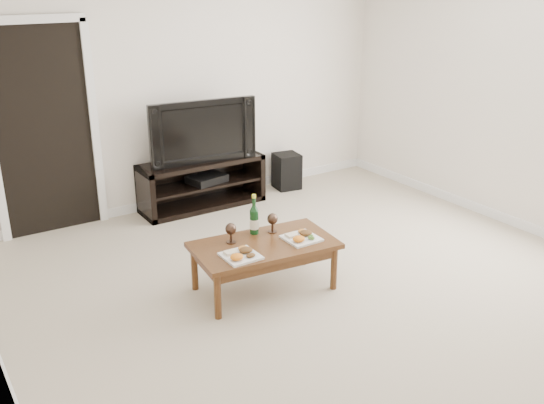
{
  "coord_description": "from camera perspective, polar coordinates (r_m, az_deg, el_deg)",
  "views": [
    {
      "loc": [
        -2.81,
        -3.32,
        2.49
      ],
      "look_at": [
        -0.25,
        0.64,
        0.7
      ],
      "focal_mm": 40.0,
      "sensor_mm": 36.0,
      "label": 1
    }
  ],
  "objects": [
    {
      "name": "floor",
      "position": [
        5.01,
        6.47,
        -9.14
      ],
      "size": [
        5.5,
        5.5,
        0.0
      ],
      "primitive_type": "plane",
      "color": "#BBAB96",
      "rests_on": "ground"
    },
    {
      "name": "back_wall",
      "position": [
        6.81,
        -8.11,
        10.54
      ],
      "size": [
        5.0,
        0.04,
        2.6
      ],
      "primitive_type": "cube",
      "color": "silver",
      "rests_on": "ground"
    },
    {
      "name": "doorway",
      "position": [
        6.36,
        -20.64,
        6.14
      ],
      "size": [
        0.9,
        0.02,
        2.05
      ],
      "primitive_type": "cube",
      "color": "black",
      "rests_on": "ground"
    },
    {
      "name": "media_console",
      "position": [
        6.83,
        -6.6,
        1.74
      ],
      "size": [
        1.4,
        0.45,
        0.55
      ],
      "primitive_type": "cube",
      "color": "black",
      "rests_on": "ground"
    },
    {
      "name": "television",
      "position": [
        6.66,
        -6.81,
        6.77
      ],
      "size": [
        1.2,
        0.28,
        0.69
      ],
      "primitive_type": "imported",
      "rotation": [
        0.0,
        0.0,
        -0.11
      ],
      "color": "black",
      "rests_on": "media_console"
    },
    {
      "name": "av_receiver",
      "position": [
        6.83,
        -6.16,
        2.2
      ],
      "size": [
        0.45,
        0.38,
        0.08
      ],
      "primitive_type": "cube",
      "rotation": [
        0.0,
        0.0,
        0.21
      ],
      "color": "black",
      "rests_on": "media_console"
    },
    {
      "name": "subwoofer",
      "position": [
        7.41,
        1.39,
        2.93
      ],
      "size": [
        0.33,
        0.33,
        0.43
      ],
      "primitive_type": "cube",
      "rotation": [
        0.0,
        0.0,
        -0.14
      ],
      "color": "black",
      "rests_on": "ground"
    },
    {
      "name": "coffee_table",
      "position": [
        5.05,
        -0.73,
        -6.06
      ],
      "size": [
        1.22,
        0.75,
        0.42
      ],
      "primitive_type": "cube",
      "rotation": [
        0.0,
        0.0,
        -0.11
      ],
      "color": "#533517",
      "rests_on": "ground"
    },
    {
      "name": "plate_left",
      "position": [
        4.71,
        -2.98,
        -4.83
      ],
      "size": [
        0.27,
        0.27,
        0.07
      ],
      "primitive_type": "cube",
      "color": "white",
      "rests_on": "coffee_table"
    },
    {
      "name": "plate_right",
      "position": [
        5.01,
        2.78,
        -3.18
      ],
      "size": [
        0.27,
        0.27,
        0.07
      ],
      "primitive_type": "cube",
      "color": "white",
      "rests_on": "coffee_table"
    },
    {
      "name": "wine_bottle",
      "position": [
        5.07,
        -1.7,
        -1.15
      ],
      "size": [
        0.07,
        0.07,
        0.35
      ],
      "primitive_type": "cylinder",
      "color": "#0E3514",
      "rests_on": "coffee_table"
    },
    {
      "name": "goblet_left",
      "position": [
        4.94,
        -3.89,
        -2.92
      ],
      "size": [
        0.09,
        0.09,
        0.17
      ],
      "primitive_type": null,
      "color": "#3A291F",
      "rests_on": "coffee_table"
    },
    {
      "name": "goblet_right",
      "position": [
        5.13,
        0.04,
        -1.97
      ],
      "size": [
        0.09,
        0.09,
        0.17
      ],
      "primitive_type": null,
      "color": "#3A291F",
      "rests_on": "coffee_table"
    }
  ]
}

